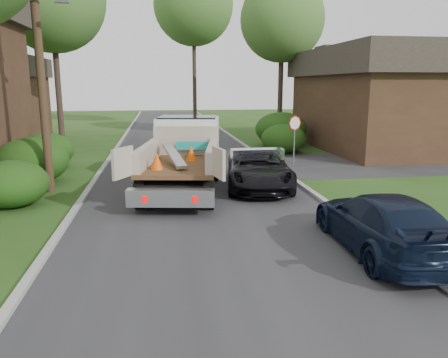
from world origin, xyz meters
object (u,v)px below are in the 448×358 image
tree_center_far (194,5)px  navy_suv (383,223)px  house_right (392,98)px  flatbed_truck (185,150)px  tree_right_far (282,20)px  stop_sign (295,130)px  utility_pole (39,49)px  black_pickup (259,169)px

tree_center_far → navy_suv: tree_center_far is taller
house_right → flatbed_truck: 16.10m
tree_right_far → flatbed_truck: bearing=-118.2°
house_right → stop_sign: bearing=-147.3°
house_right → flatbed_truck: (-13.41, -8.75, -1.72)m
utility_pole → tree_center_far: 26.75m
tree_right_far → tree_center_far: tree_center_far is taller
utility_pole → house_right: 20.66m
black_pickup → tree_right_far: bearing=80.8°
utility_pole → flatbed_truck: 6.31m
house_right → navy_suv: (-9.20, -16.50, -2.45)m
tree_right_far → house_right: bearing=-47.5°
tree_right_far → tree_center_far: 11.68m
flatbed_truck → navy_suv: 8.85m
tree_center_far → tree_right_far: bearing=-61.2°
utility_pole → tree_center_far: tree_center_far is taller
tree_right_far → navy_suv: bearing=-99.3°
utility_pole → tree_right_far: tree_right_far is taller
house_right → black_pickup: bearing=-138.1°
flatbed_truck → black_pickup: (2.81, -0.75, -0.72)m
tree_right_far → navy_suv: tree_right_far is taller
stop_sign → flatbed_truck: flatbed_truck is taller
tree_center_far → stop_sign: bearing=-81.3°
tree_center_far → navy_suv: size_ratio=2.97×
tree_right_far → tree_center_far: bearing=118.8°
tree_right_far → tree_center_far: (-5.50, 10.00, 2.50)m
flatbed_truck → tree_right_far: bearing=71.1°
stop_sign → house_right: 9.37m
stop_sign → black_pickup: size_ratio=0.48×
black_pickup → stop_sign: bearing=67.1°
stop_sign → navy_suv: (-1.40, -11.50, -1.06)m
tree_center_far → flatbed_truck: 26.63m
tree_right_far → black_pickup: bearing=-108.2°
flatbed_truck → navy_suv: (4.21, -7.75, -0.73)m
utility_pole → black_pickup: size_ratio=1.93×
navy_suv → utility_pole: bearing=-36.9°
tree_right_far → navy_suv: 24.09m
tree_center_far → navy_suv: (1.80, -32.50, -10.27)m
house_right → flatbed_truck: size_ratio=1.76×
house_right → tree_right_far: (-5.50, 6.00, 5.32)m
navy_suv → black_pickup: bearing=-76.7°
black_pickup → navy_suv: size_ratio=1.06×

